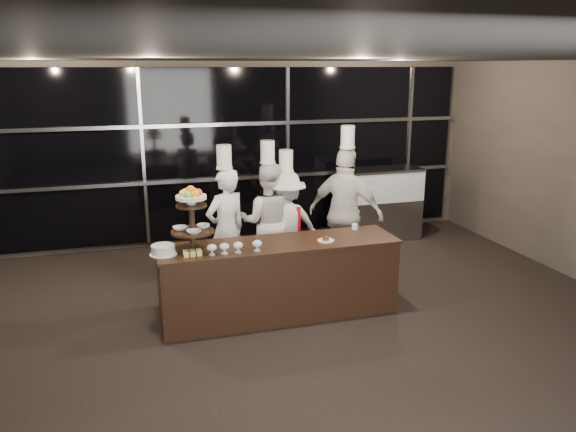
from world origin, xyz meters
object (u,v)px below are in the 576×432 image
object	(u,v)px
display_stand	(192,214)
layer_cake	(163,250)
display_case	(381,200)
chef_c	(286,224)
chef_d	(346,213)
chef_b	(268,221)
buffet_counter	(279,279)
chef_a	(226,228)

from	to	relation	value
display_stand	layer_cake	distance (m)	0.50
display_case	display_stand	bearing A→B (deg)	-144.72
display_stand	chef_c	xyz separation A→B (m)	(1.44, 1.21, -0.56)
display_stand	layer_cake	bearing A→B (deg)	-171.50
chef_c	chef_d	bearing A→B (deg)	-15.09
layer_cake	display_case	world-z (taller)	display_case
chef_c	chef_d	distance (m)	0.85
display_stand	chef_b	distance (m)	1.78
display_stand	display_case	size ratio (longest dim) A/B	0.55
layer_cake	chef_d	distance (m)	2.78
chef_b	buffet_counter	bearing A→B (deg)	-98.86
display_case	chef_a	xyz separation A→B (m)	(-2.97, -1.51, 0.17)
display_case	chef_c	world-z (taller)	chef_c
display_case	chef_b	world-z (taller)	chef_b
chef_a	chef_b	xyz separation A→B (m)	(0.64, 0.24, -0.01)
display_stand	display_case	xyz separation A→B (m)	(3.52, 2.49, -0.65)
layer_cake	chef_b	xyz separation A→B (m)	(1.52, 1.28, -0.13)
buffet_counter	chef_d	size ratio (longest dim) A/B	1.32
display_stand	chef_c	size ratio (longest dim) A/B	0.41
layer_cake	chef_a	world-z (taller)	chef_a
chef_d	display_case	bearing A→B (deg)	49.67
display_stand	chef_b	world-z (taller)	chef_b
display_case	chef_c	distance (m)	2.44
chef_d	display_stand	bearing A→B (deg)	-156.20
display_case	chef_d	size ratio (longest dim) A/B	0.63
buffet_counter	layer_cake	bearing A→B (deg)	-177.85
buffet_counter	display_case	bearing A→B (deg)	44.65
buffet_counter	layer_cake	distance (m)	1.43
layer_cake	display_case	xyz separation A→B (m)	(3.86, 2.54, -0.29)
layer_cake	chef_b	distance (m)	1.99
chef_b	chef_d	world-z (taller)	chef_d
buffet_counter	chef_a	size ratio (longest dim) A/B	1.45
buffet_counter	display_stand	size ratio (longest dim) A/B	3.81
layer_cake	display_stand	bearing A→B (deg)	8.50
buffet_counter	display_stand	xyz separation A→B (m)	(-1.00, -0.00, 0.87)
chef_a	chef_c	distance (m)	0.92
display_stand	chef_d	bearing A→B (deg)	23.80
layer_cake	chef_c	distance (m)	2.19
chef_b	chef_d	size ratio (longest dim) A/B	0.91
chef_b	chef_c	bearing A→B (deg)	-3.79
chef_a	chef_d	world-z (taller)	chef_d
buffet_counter	display_stand	bearing A→B (deg)	-179.99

